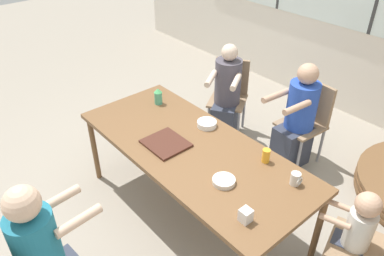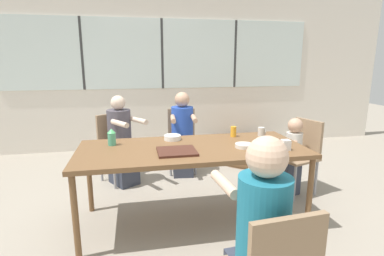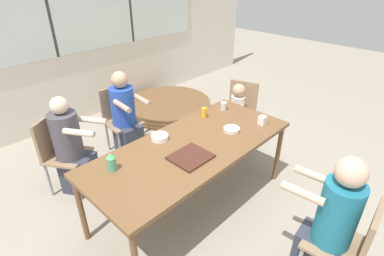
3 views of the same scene
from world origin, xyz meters
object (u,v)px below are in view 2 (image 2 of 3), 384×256
at_px(chair_for_toddler, 302,150).
at_px(person_man_blue_shirt, 183,137).
at_px(bowl_white_shallow, 244,146).
at_px(folded_table_stack, 250,150).
at_px(coffee_mug, 262,132).
at_px(chair_for_woman_green_shirt, 115,141).
at_px(person_woman_green_shirt, 122,145).
at_px(juice_glass, 233,131).
at_px(person_man_teal_shirt, 259,249).
at_px(milk_carton_small, 286,145).
at_px(bowl_cereal, 172,137).
at_px(sippy_cup, 112,137).
at_px(person_toddler, 291,158).
at_px(chair_for_man_blue_shirt, 182,134).

xyz_separation_m(chair_for_toddler, person_man_blue_shirt, (-1.26, 0.85, -0.00)).
distance_m(bowl_white_shallow, folded_table_stack, 2.24).
bearing_deg(coffee_mug, chair_for_woman_green_shirt, 148.41).
relative_size(person_woman_green_shirt, juice_glass, 10.19).
relative_size(person_man_blue_shirt, person_man_teal_shirt, 0.96).
xyz_separation_m(coffee_mug, juice_glass, (-0.30, 0.04, 0.01)).
xyz_separation_m(person_man_blue_shirt, milk_carton_small, (0.68, -1.53, 0.28)).
relative_size(juice_glass, bowl_cereal, 0.65).
height_order(chair_for_woman_green_shirt, milk_carton_small, chair_for_woman_green_shirt).
xyz_separation_m(person_man_blue_shirt, sippy_cup, (-0.85, -1.07, 0.32)).
bearing_deg(person_man_teal_shirt, milk_carton_small, 51.27).
bearing_deg(juice_glass, chair_for_toddler, 8.12).
xyz_separation_m(juice_glass, bowl_white_shallow, (-0.04, -0.41, -0.04)).
bearing_deg(bowl_cereal, chair_for_toddler, 5.02).
xyz_separation_m(chair_for_woman_green_shirt, juice_glass, (1.27, -0.93, 0.29)).
xyz_separation_m(chair_for_toddler, milk_carton_small, (-0.58, -0.68, 0.28)).
bearing_deg(sippy_cup, chair_for_toddler, 5.90).
distance_m(juice_glass, bowl_cereal, 0.64).
xyz_separation_m(person_man_teal_shirt, milk_carton_small, (0.69, 1.03, 0.25)).
distance_m(person_toddler, bowl_white_shallow, 0.97).
xyz_separation_m(person_man_blue_shirt, bowl_white_shallow, (0.35, -1.38, 0.25)).
bearing_deg(chair_for_woman_green_shirt, juice_glass, 111.76).
height_order(person_toddler, juice_glass, person_toddler).
bearing_deg(bowl_cereal, bowl_white_shallow, -33.14).
relative_size(sippy_cup, bowl_white_shallow, 0.97).
height_order(chair_for_toddler, folded_table_stack, chair_for_toddler).
relative_size(person_man_blue_shirt, person_toddler, 1.25).
relative_size(chair_for_toddler, bowl_white_shallow, 5.28).
height_order(person_man_blue_shirt, bowl_white_shallow, person_man_blue_shirt).
relative_size(chair_for_man_blue_shirt, person_toddler, 0.96).
bearing_deg(person_toddler, milk_carton_small, 128.28).
bearing_deg(juice_glass, milk_carton_small, -61.32).
bearing_deg(sippy_cup, juice_glass, 4.30).
bearing_deg(chair_for_toddler, person_toddler, 90.00).
relative_size(chair_for_toddler, milk_carton_small, 9.37).
relative_size(bowl_white_shallow, folded_table_stack, 0.12).
xyz_separation_m(bowl_cereal, folded_table_stack, (1.48, 1.55, -0.68)).
xyz_separation_m(person_man_blue_shirt, person_man_teal_shirt, (-0.01, -2.56, 0.03)).
relative_size(person_woman_green_shirt, folded_table_stack, 0.79).
distance_m(person_man_teal_shirt, bowl_cereal, 1.61).
distance_m(chair_for_man_blue_shirt, folded_table_stack, 1.34).
height_order(milk_carton_small, folded_table_stack, milk_carton_small).
relative_size(person_toddler, sippy_cup, 5.65).
bearing_deg(sippy_cup, person_man_blue_shirt, 51.64).
height_order(bowl_white_shallow, folded_table_stack, bowl_white_shallow).
distance_m(person_woman_green_shirt, bowl_cereal, 1.00).
distance_m(person_man_teal_shirt, folded_table_stack, 3.39).
height_order(chair_for_woman_green_shirt, bowl_white_shallow, chair_for_woman_green_shirt).
xyz_separation_m(person_woman_green_shirt, bowl_white_shallow, (1.15, -1.19, 0.26)).
distance_m(chair_for_woman_green_shirt, person_woman_green_shirt, 0.16).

